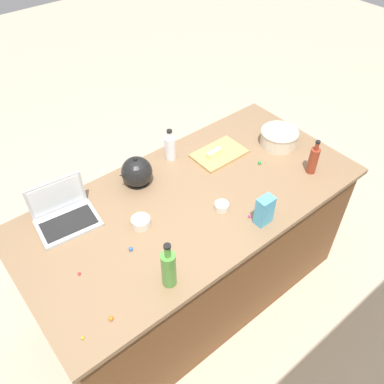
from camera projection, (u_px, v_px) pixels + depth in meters
ground_plane at (192, 287)px, 2.89m from camera, size 12.00×12.00×0.00m
island_counter at (192, 248)px, 2.57m from camera, size 1.98×0.97×0.90m
laptop at (64, 214)px, 2.11m from camera, size 0.33×0.26×0.22m
mixing_bowl_large at (279, 137)px, 2.58m from camera, size 0.24×0.24×0.11m
bottle_vinegar at (170, 147)px, 2.46m from camera, size 0.07×0.07×0.21m
bottle_olive at (169, 268)px, 1.79m from camera, size 0.07×0.07×0.27m
bottle_soy at (313, 160)px, 2.36m from camera, size 0.06×0.06×0.23m
kettle at (137, 172)px, 2.30m from camera, size 0.21×0.18×0.20m
cutting_board at (219, 154)px, 2.54m from camera, size 0.32×0.21×0.02m
butter_stick_left at (214, 153)px, 2.50m from camera, size 0.11×0.04×0.04m
ramekin_small at (222, 206)px, 2.19m from camera, size 0.08×0.08×0.04m
ramekin_medium at (141, 222)px, 2.10m from camera, size 0.10×0.10×0.05m
candy_bag at (264, 211)px, 2.08m from camera, size 0.09×0.06×0.17m
candy_0 at (83, 338)px, 1.66m from camera, size 0.01×0.01×0.01m
candy_1 at (260, 163)px, 2.47m from camera, size 0.02×0.02×0.02m
candy_2 at (111, 318)px, 1.72m from camera, size 0.02×0.02×0.02m
candy_3 at (79, 274)px, 1.89m from camera, size 0.01×0.01×0.01m
candy_4 at (131, 249)px, 1.99m from camera, size 0.02×0.02×0.02m
candy_5 at (250, 216)px, 2.15m from camera, size 0.02×0.02×0.02m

